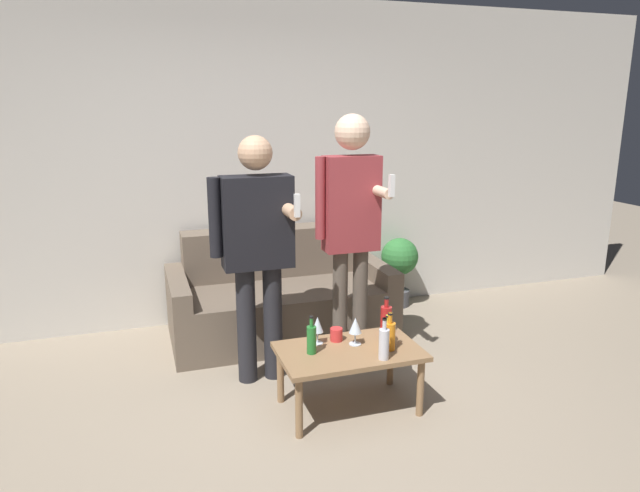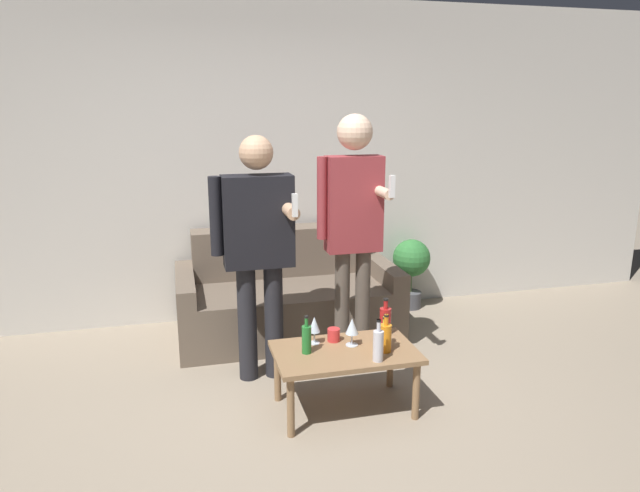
{
  "view_description": "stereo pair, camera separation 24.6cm",
  "coord_description": "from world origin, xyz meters",
  "px_view_note": "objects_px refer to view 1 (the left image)",
  "views": [
    {
      "loc": [
        -0.9,
        -2.56,
        1.85
      ],
      "look_at": [
        0.22,
        0.84,
        0.95
      ],
      "focal_mm": 32.0,
      "sensor_mm": 36.0,
      "label": 1
    },
    {
      "loc": [
        -0.66,
        -2.63,
        1.85
      ],
      "look_at": [
        0.22,
        0.84,
        0.95
      ],
      "focal_mm": 32.0,
      "sensor_mm": 36.0,
      "label": 2
    }
  ],
  "objects_px": {
    "couch": "(279,298)",
    "person_standing_right": "(351,219)",
    "coffee_table": "(349,357)",
    "person_standing_left": "(257,243)",
    "bottle_orange": "(390,335)"
  },
  "relations": [
    {
      "from": "couch",
      "to": "person_standing_right",
      "type": "xyz_separation_m",
      "value": [
        0.32,
        -0.77,
        0.79
      ]
    },
    {
      "from": "coffee_table",
      "to": "person_standing_right",
      "type": "height_order",
      "value": "person_standing_right"
    },
    {
      "from": "person_standing_left",
      "to": "person_standing_right",
      "type": "xyz_separation_m",
      "value": [
        0.65,
        -0.0,
        0.12
      ]
    },
    {
      "from": "coffee_table",
      "to": "person_standing_right",
      "type": "relative_size",
      "value": 0.48
    },
    {
      "from": "couch",
      "to": "coffee_table",
      "type": "bearing_deg",
      "value": -85.55
    },
    {
      "from": "bottle_orange",
      "to": "coffee_table",
      "type": "bearing_deg",
      "value": 161.04
    },
    {
      "from": "coffee_table",
      "to": "person_standing_right",
      "type": "xyz_separation_m",
      "value": [
        0.22,
        0.56,
        0.74
      ]
    },
    {
      "from": "couch",
      "to": "person_standing_right",
      "type": "bearing_deg",
      "value": -67.24
    },
    {
      "from": "coffee_table",
      "to": "person_standing_left",
      "type": "height_order",
      "value": "person_standing_left"
    },
    {
      "from": "couch",
      "to": "person_standing_left",
      "type": "relative_size",
      "value": 1.06
    },
    {
      "from": "coffee_table",
      "to": "bottle_orange",
      "type": "distance_m",
      "value": 0.28
    },
    {
      "from": "coffee_table",
      "to": "person_standing_left",
      "type": "bearing_deg",
      "value": 127.61
    },
    {
      "from": "couch",
      "to": "coffee_table",
      "type": "height_order",
      "value": "couch"
    },
    {
      "from": "couch",
      "to": "bottle_orange",
      "type": "bearing_deg",
      "value": -76.69
    },
    {
      "from": "person_standing_left",
      "to": "person_standing_right",
      "type": "distance_m",
      "value": 0.66
    }
  ]
}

